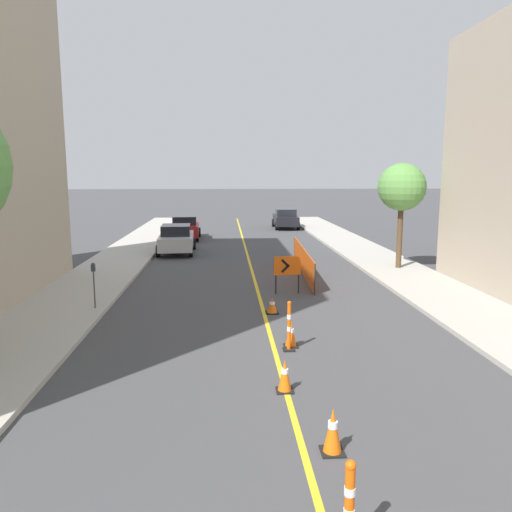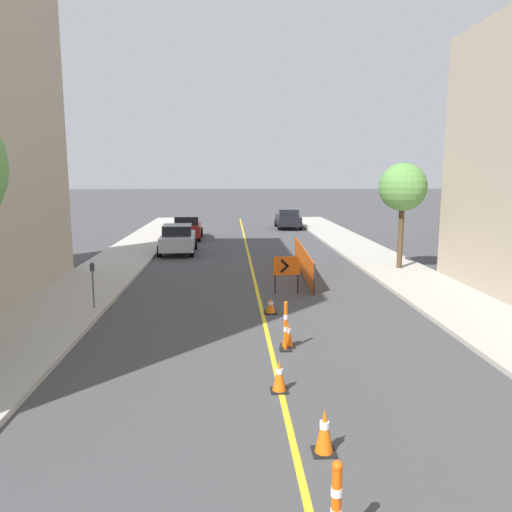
# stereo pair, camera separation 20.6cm
# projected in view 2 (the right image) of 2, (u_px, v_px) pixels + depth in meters

# --- Properties ---
(lane_stripe) EXTENTS (0.12, 49.69, 0.01)m
(lane_stripe) POSITION_uv_depth(u_px,v_px,m) (250.00, 262.00, 24.74)
(lane_stripe) COLOR gold
(lane_stripe) RESTS_ON ground_plane
(sidewalk_left) EXTENTS (3.05, 49.69, 0.14)m
(sidewalk_left) POSITION_uv_depth(u_px,v_px,m) (118.00, 262.00, 24.39)
(sidewalk_left) COLOR #ADA89E
(sidewalk_left) RESTS_ON ground_plane
(sidewalk_right) EXTENTS (3.05, 49.69, 0.14)m
(sidewalk_right) POSITION_uv_depth(u_px,v_px,m) (380.00, 260.00, 25.07)
(sidewalk_right) COLOR #ADA89E
(sidewalk_right) RESTS_ON ground_plane
(traffic_cone_third) EXTENTS (0.37, 0.37, 0.74)m
(traffic_cone_third) POSITION_uv_depth(u_px,v_px,m) (324.00, 431.00, 7.79)
(traffic_cone_third) COLOR black
(traffic_cone_third) RESTS_ON ground_plane
(traffic_cone_fourth) EXTENTS (0.35, 0.35, 0.67)m
(traffic_cone_fourth) POSITION_uv_depth(u_px,v_px,m) (279.00, 376.00, 10.02)
(traffic_cone_fourth) COLOR black
(traffic_cone_fourth) RESTS_ON ground_plane
(traffic_cone_fifth) EXTENTS (0.36, 0.36, 0.66)m
(traffic_cone_fifth) POSITION_uv_depth(u_px,v_px,m) (288.00, 334.00, 12.63)
(traffic_cone_fifth) COLOR black
(traffic_cone_fifth) RESTS_ON ground_plane
(traffic_cone_farthest) EXTENTS (0.40, 0.40, 0.50)m
(traffic_cone_farthest) POSITION_uv_depth(u_px,v_px,m) (270.00, 306.00, 15.70)
(traffic_cone_farthest) COLOR black
(traffic_cone_farthest) RESTS_ON ground_plane
(delineator_post_rear) EXTENTS (0.29, 0.29, 1.26)m
(delineator_post_rear) POSITION_uv_depth(u_px,v_px,m) (286.00, 329.00, 12.33)
(delineator_post_rear) COLOR black
(delineator_post_rear) RESTS_ON ground_plane
(arrow_barricade_primary) EXTENTS (0.99, 0.16, 1.38)m
(arrow_barricade_primary) POSITION_uv_depth(u_px,v_px,m) (287.00, 268.00, 18.17)
(arrow_barricade_primary) COLOR #EF560C
(arrow_barricade_primary) RESTS_ON ground_plane
(safety_mesh_fence) EXTENTS (0.42, 8.06, 1.16)m
(safety_mesh_fence) POSITION_uv_depth(u_px,v_px,m) (303.00, 261.00, 21.90)
(safety_mesh_fence) COLOR #EF560C
(safety_mesh_fence) RESTS_ON ground_plane
(parked_car_curb_near) EXTENTS (1.99, 4.38, 1.59)m
(parked_car_curb_near) POSITION_uv_depth(u_px,v_px,m) (178.00, 239.00, 27.61)
(parked_car_curb_near) COLOR #B7B7BC
(parked_car_curb_near) RESTS_ON ground_plane
(parked_car_curb_mid) EXTENTS (1.99, 4.38, 1.59)m
(parked_car_curb_mid) POSITION_uv_depth(u_px,v_px,m) (187.00, 227.00, 33.52)
(parked_car_curb_mid) COLOR maroon
(parked_car_curb_mid) RESTS_ON ground_plane
(parked_car_curb_far) EXTENTS (1.95, 4.35, 1.59)m
(parked_car_curb_far) POSITION_uv_depth(u_px,v_px,m) (288.00, 218.00, 40.26)
(parked_car_curb_far) COLOR black
(parked_car_curb_far) RESTS_ON ground_plane
(parking_meter_near_curb) EXTENTS (0.12, 0.11, 1.47)m
(parking_meter_near_curb) POSITION_uv_depth(u_px,v_px,m) (93.00, 276.00, 15.71)
(parking_meter_near_curb) COLOR #4C4C51
(parking_meter_near_curb) RESTS_ON sidewalk_left
(street_tree_right_near) EXTENTS (2.12, 2.12, 4.70)m
(street_tree_right_near) POSITION_uv_depth(u_px,v_px,m) (403.00, 188.00, 22.07)
(street_tree_right_near) COLOR #4C3823
(street_tree_right_near) RESTS_ON sidewalk_right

